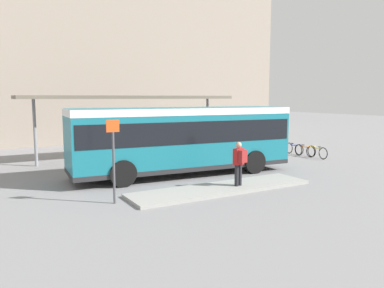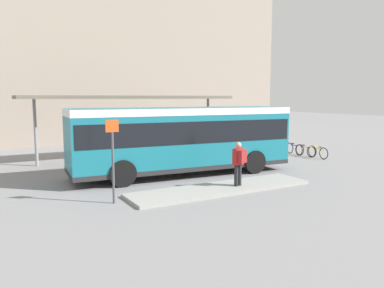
{
  "view_description": "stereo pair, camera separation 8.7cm",
  "coord_description": "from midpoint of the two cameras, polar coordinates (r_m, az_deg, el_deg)",
  "views": [
    {
      "loc": [
        -8.03,
        -14.96,
        3.53
      ],
      "look_at": [
        0.5,
        0.0,
        1.38
      ],
      "focal_mm": 35.0,
      "sensor_mm": 36.0,
      "label": 1
    },
    {
      "loc": [
        -7.96,
        -15.0,
        3.53
      ],
      "look_at": [
        0.5,
        0.0,
        1.38
      ],
      "focal_mm": 35.0,
      "sensor_mm": 36.0,
      "label": 2
    }
  ],
  "objects": [
    {
      "name": "bicycle_blue",
      "position": [
        24.2,
        15.14,
        -0.69
      ],
      "size": [
        0.48,
        1.59,
        0.69
      ],
      "rotation": [
        0.0,
        0.0,
        -1.71
      ],
      "color": "black",
      "rests_on": "ground_plane"
    },
    {
      "name": "curb_island",
      "position": [
        14.5,
        4.42,
        -6.75
      ],
      "size": [
        7.42,
        1.8,
        0.12
      ],
      "color": "#9E9E99",
      "rests_on": "ground_plane"
    },
    {
      "name": "bicycle_yellow",
      "position": [
        23.1,
        18.45,
        -1.17
      ],
      "size": [
        0.48,
        1.61,
        0.7
      ],
      "rotation": [
        0.0,
        0.0,
        1.49
      ],
      "color": "black",
      "rests_on": "ground_plane"
    },
    {
      "name": "platform_sign",
      "position": [
        12.63,
        -12.06,
        -2.03
      ],
      "size": [
        0.44,
        0.08,
        2.8
      ],
      "color": "#4C4C51",
      "rests_on": "ground_plane"
    },
    {
      "name": "ground_plane",
      "position": [
        17.34,
        -1.59,
        -4.63
      ],
      "size": [
        120.0,
        120.0,
        0.0
      ],
      "primitive_type": "plane",
      "color": "gray"
    },
    {
      "name": "station_building",
      "position": [
        35.84,
        -10.82,
        16.27
      ],
      "size": [
        26.42,
        10.06,
        18.62
      ],
      "color": "gray",
      "rests_on": "ground_plane"
    },
    {
      "name": "station_shelter",
      "position": [
        21.92,
        -9.43,
        6.91
      ],
      "size": [
        12.24,
        2.78,
        3.63
      ],
      "color": "#706656",
      "rests_on": "ground_plane"
    },
    {
      "name": "pedestrian_waiting",
      "position": [
        14.51,
        7.06,
        -2.58
      ],
      "size": [
        0.45,
        0.49,
        1.71
      ],
      "rotation": [
        0.0,
        0.0,
        1.77
      ],
      "color": "#232328",
      "rests_on": "curb_island"
    },
    {
      "name": "city_bus",
      "position": [
        17.07,
        -1.59,
        1.28
      ],
      "size": [
        10.27,
        3.34,
        3.07
      ],
      "rotation": [
        0.0,
        0.0,
        -0.08
      ],
      "color": "#197284",
      "rests_on": "ground_plane"
    },
    {
      "name": "bicycle_orange",
      "position": [
        23.62,
        16.71,
        -0.94
      ],
      "size": [
        0.48,
        1.58,
        0.68
      ],
      "rotation": [
        0.0,
        0.0,
        -1.58
      ],
      "color": "black",
      "rests_on": "ground_plane"
    }
  ]
}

